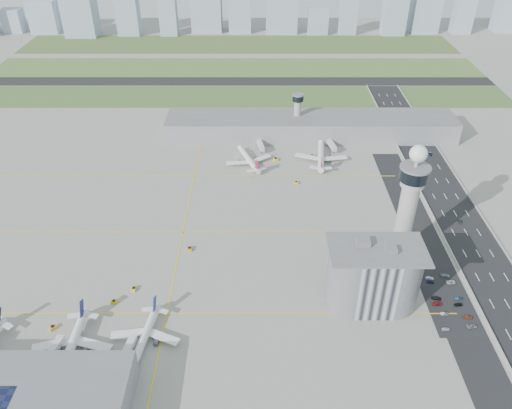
{
  "coord_description": "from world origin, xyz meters",
  "views": [
    {
      "loc": [
        0.11,
        -187.19,
        165.54
      ],
      "look_at": [
        0.0,
        35.0,
        15.0
      ],
      "focal_mm": 35.0,
      "sensor_mm": 36.0,
      "label": 1
    }
  ],
  "objects_px": {
    "tug_2": "(114,301)",
    "car_lot_7": "(468,317)",
    "jet_bridge_far_1": "(329,142)",
    "car_lot_4": "(431,282)",
    "car_lot_6": "(472,326)",
    "airplane_far_b": "(321,152)",
    "car_lot_1": "(445,314)",
    "secondary_tower": "(297,111)",
    "car_hw_4": "(393,117)",
    "tug_1": "(134,289)",
    "car_hw_1": "(460,222)",
    "car_lot_5": "(430,278)",
    "control_tower": "(409,201)",
    "jet_bridge_near_2": "(121,367)",
    "car_lot_10": "(451,282)",
    "tug_0": "(53,327)",
    "car_lot_3": "(436,298)",
    "jet_bridge_far_0": "(259,142)",
    "airplane_near_c": "(144,333)",
    "tug_3": "(189,249)",
    "tug_4": "(276,159)",
    "car_lot_11": "(445,275)",
    "car_lot_2": "(437,304)",
    "car_lot_0": "(446,329)",
    "car_lot_9": "(459,299)",
    "admin_building": "(373,276)",
    "car_lot_8": "(458,305)",
    "airplane_near_b": "(70,343)",
    "tug_5": "(296,182)",
    "car_hw_2": "(430,154)",
    "airplane_far_a": "(248,156)"
  },
  "relations": [
    {
      "from": "tug_2",
      "to": "car_lot_7",
      "type": "xyz_separation_m",
      "value": [
        159.08,
        -9.22,
        -0.22
      ]
    },
    {
      "from": "jet_bridge_far_1",
      "to": "car_lot_4",
      "type": "distance_m",
      "value": 145.51
    },
    {
      "from": "car_lot_6",
      "to": "car_lot_7",
      "type": "distance_m",
      "value": 5.41
    },
    {
      "from": "airplane_far_b",
      "to": "car_lot_1",
      "type": "relative_size",
      "value": 11.52
    },
    {
      "from": "secondary_tower",
      "to": "jet_bridge_far_1",
      "type": "relative_size",
      "value": 2.28
    },
    {
      "from": "car_lot_1",
      "to": "car_hw_4",
      "type": "xyz_separation_m",
      "value": [
        24.84,
        211.51,
        0.0
      ]
    },
    {
      "from": "tug_1",
      "to": "car_hw_1",
      "type": "xyz_separation_m",
      "value": [
        172.33,
        54.2,
        -0.26
      ]
    },
    {
      "from": "car_lot_5",
      "to": "control_tower",
      "type": "bearing_deg",
      "value": 48.01
    },
    {
      "from": "tug_1",
      "to": "car_lot_5",
      "type": "height_order",
      "value": "tug_1"
    },
    {
      "from": "secondary_tower",
      "to": "jet_bridge_far_1",
      "type": "distance_m",
      "value": 32.6
    },
    {
      "from": "airplane_far_b",
      "to": "jet_bridge_near_2",
      "type": "bearing_deg",
      "value": 156.95
    },
    {
      "from": "car_lot_10",
      "to": "tug_0",
      "type": "bearing_deg",
      "value": 91.07
    },
    {
      "from": "car_lot_3",
      "to": "car_lot_10",
      "type": "distance_m",
      "value": 14.93
    },
    {
      "from": "secondary_tower",
      "to": "jet_bridge_far_0",
      "type": "relative_size",
      "value": 2.28
    },
    {
      "from": "airplane_near_c",
      "to": "tug_3",
      "type": "distance_m",
      "value": 61.88
    },
    {
      "from": "car_lot_6",
      "to": "control_tower",
      "type": "bearing_deg",
      "value": 20.55
    },
    {
      "from": "tug_1",
      "to": "tug_4",
      "type": "distance_m",
      "value": 144.26
    },
    {
      "from": "car_lot_5",
      "to": "car_lot_4",
      "type": "bearing_deg",
      "value": -174.46
    },
    {
      "from": "jet_bridge_near_2",
      "to": "car_lot_11",
      "type": "distance_m",
      "value": 155.69
    },
    {
      "from": "car_lot_2",
      "to": "car_lot_4",
      "type": "relative_size",
      "value": 1.33
    },
    {
      "from": "secondary_tower",
      "to": "jet_bridge_far_0",
      "type": "height_order",
      "value": "secondary_tower"
    },
    {
      "from": "tug_2",
      "to": "car_lot_11",
      "type": "bearing_deg",
      "value": -80.21
    },
    {
      "from": "tug_3",
      "to": "car_lot_0",
      "type": "xyz_separation_m",
      "value": [
        116.56,
        -54.22,
        -0.37
      ]
    },
    {
      "from": "jet_bridge_near_2",
      "to": "tug_0",
      "type": "bearing_deg",
      "value": 67.61
    },
    {
      "from": "car_lot_9",
      "to": "tug_2",
      "type": "bearing_deg",
      "value": 86.44
    },
    {
      "from": "car_lot_11",
      "to": "car_hw_1",
      "type": "distance_m",
      "value": 49.91
    },
    {
      "from": "jet_bridge_near_2",
      "to": "car_lot_7",
      "type": "bearing_deg",
      "value": -69.04
    },
    {
      "from": "admin_building",
      "to": "car_lot_1",
      "type": "distance_m",
      "value": 36.41
    },
    {
      "from": "jet_bridge_near_2",
      "to": "car_lot_3",
      "type": "bearing_deg",
      "value": -63.63
    },
    {
      "from": "car_lot_8",
      "to": "car_lot_5",
      "type": "bearing_deg",
      "value": 16.65
    },
    {
      "from": "tug_1",
      "to": "car_lot_1",
      "type": "xyz_separation_m",
      "value": [
        141.82,
        -15.61,
        -0.28
      ]
    },
    {
      "from": "secondary_tower",
      "to": "tug_2",
      "type": "distance_m",
      "value": 198.49
    },
    {
      "from": "jet_bridge_far_1",
      "to": "tug_2",
      "type": "distance_m",
      "value": 194.5
    },
    {
      "from": "airplane_near_b",
      "to": "car_lot_9",
      "type": "xyz_separation_m",
      "value": [
        169.27,
        29.98,
        -4.95
      ]
    },
    {
      "from": "tug_5",
      "to": "car_lot_0",
      "type": "relative_size",
      "value": 0.81
    },
    {
      "from": "airplane_near_b",
      "to": "car_lot_3",
      "type": "xyz_separation_m",
      "value": [
        158.9,
        30.28,
        -4.87
      ]
    },
    {
      "from": "jet_bridge_near_2",
      "to": "car_lot_8",
      "type": "distance_m",
      "value": 149.61
    },
    {
      "from": "car_lot_11",
      "to": "car_hw_2",
      "type": "height_order",
      "value": "car_lot_11"
    },
    {
      "from": "airplane_near_b",
      "to": "car_hw_4",
      "type": "xyz_separation_m",
      "value": [
        184.52,
        232.13,
        -4.91
      ]
    },
    {
      "from": "airplane_near_b",
      "to": "jet_bridge_far_1",
      "type": "height_order",
      "value": "airplane_near_b"
    },
    {
      "from": "car_lot_0",
      "to": "car_hw_1",
      "type": "height_order",
      "value": "car_hw_1"
    },
    {
      "from": "car_hw_1",
      "to": "airplane_far_b",
      "type": "bearing_deg",
      "value": 130.43
    },
    {
      "from": "jet_bridge_far_0",
      "to": "car_lot_8",
      "type": "distance_m",
      "value": 181.06
    },
    {
      "from": "tug_5",
      "to": "car_lot_7",
      "type": "bearing_deg",
      "value": -141.41
    },
    {
      "from": "airplane_far_a",
      "to": "car_hw_1",
      "type": "relative_size",
      "value": 10.17
    },
    {
      "from": "car_lot_1",
      "to": "car_lot_11",
      "type": "height_order",
      "value": "car_lot_11"
    },
    {
      "from": "airplane_near_c",
      "to": "car_lot_6",
      "type": "relative_size",
      "value": 7.71
    },
    {
      "from": "car_lot_10",
      "to": "car_lot_5",
      "type": "bearing_deg",
      "value": 66.11
    },
    {
      "from": "car_lot_8",
      "to": "car_hw_4",
      "type": "bearing_deg",
      "value": -12.56
    },
    {
      "from": "car_lot_4",
      "to": "tug_4",
      "type": "bearing_deg",
      "value": 39.24
    }
  ]
}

